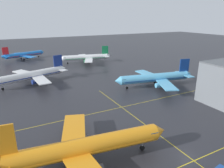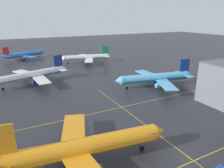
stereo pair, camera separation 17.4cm
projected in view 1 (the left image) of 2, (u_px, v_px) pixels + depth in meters
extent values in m
plane|color=#28282D|center=(187.00, 156.00, 47.84)|extent=(600.00, 600.00, 0.00)
cylinder|color=orange|center=(86.00, 146.00, 44.11)|extent=(33.86, 8.26, 3.99)
cone|color=orange|center=(159.00, 131.00, 50.10)|extent=(3.21, 4.23, 3.91)
cube|color=orange|center=(0.00, 141.00, 37.37)|extent=(5.05, 1.02, 6.30)
cube|color=orange|center=(4.00, 153.00, 41.42)|extent=(4.03, 5.85, 0.25)
cube|color=orange|center=(74.00, 129.00, 51.92)|extent=(10.37, 16.68, 0.42)
cylinder|color=#333338|center=(82.00, 141.00, 49.67)|extent=(3.82, 2.64, 2.21)
cube|color=#385166|center=(151.00, 131.00, 49.12)|extent=(2.35, 3.88, 0.74)
cube|color=orange|center=(86.00, 148.00, 44.27)|extent=(31.19, 7.95, 0.38)
cylinder|color=#99999E|center=(142.00, 144.00, 49.42)|extent=(0.29, 0.29, 1.73)
cylinder|color=black|center=(142.00, 148.00, 49.78)|extent=(1.21, 0.62, 1.16)
cylinder|color=#99999E|center=(80.00, 167.00, 41.79)|extent=(0.29, 0.29, 1.73)
cylinder|color=#99999E|center=(75.00, 151.00, 46.66)|extent=(0.29, 0.29, 1.73)
cylinder|color=black|center=(75.00, 156.00, 47.02)|extent=(1.21, 0.62, 1.16)
cylinder|color=#5BB7E5|center=(154.00, 78.00, 93.87)|extent=(32.71, 10.18, 3.87)
cone|color=#5BB7E5|center=(118.00, 81.00, 89.17)|extent=(3.34, 4.24, 3.79)
cone|color=#5BB7E5|center=(188.00, 74.00, 98.53)|extent=(3.92, 4.24, 3.68)
cube|color=navy|center=(184.00, 65.00, 96.45)|extent=(4.86, 1.32, 6.11)
cube|color=#5BB7E5|center=(181.00, 73.00, 100.74)|extent=(4.23, 5.83, 0.24)
cube|color=#5BB7E5|center=(188.00, 76.00, 95.18)|extent=(4.23, 5.83, 0.24)
cube|color=#5BB7E5|center=(148.00, 74.00, 102.22)|extent=(5.48, 15.34, 0.41)
cube|color=#5BB7E5|center=(166.00, 84.00, 86.45)|extent=(10.90, 16.12, 0.41)
cylinder|color=#5BB7E5|center=(149.00, 79.00, 99.25)|extent=(3.81, 2.77, 2.14)
cylinder|color=#5BB7E5|center=(159.00, 85.00, 89.60)|extent=(3.81, 2.77, 2.14)
cube|color=#385166|center=(123.00, 79.00, 89.62)|extent=(2.49, 3.85, 0.71)
cube|color=navy|center=(154.00, 79.00, 94.02)|extent=(30.16, 9.70, 0.37)
cylinder|color=#99999E|center=(127.00, 85.00, 91.12)|extent=(0.29, 0.29, 1.68)
cylinder|color=black|center=(127.00, 88.00, 91.47)|extent=(1.19, 0.67, 1.12)
cylinder|color=#99999E|center=(155.00, 81.00, 97.61)|extent=(0.29, 0.29, 1.68)
cylinder|color=black|center=(155.00, 83.00, 97.96)|extent=(1.19, 0.67, 1.12)
cylinder|color=#99999E|center=(161.00, 84.00, 92.79)|extent=(0.29, 0.29, 1.68)
cylinder|color=black|center=(161.00, 87.00, 93.14)|extent=(1.19, 0.67, 1.12)
cylinder|color=white|center=(31.00, 75.00, 97.88)|extent=(31.84, 12.99, 3.81)
cone|color=white|center=(63.00, 68.00, 109.52)|extent=(4.13, 4.40, 3.62)
cube|color=navy|center=(58.00, 61.00, 106.43)|extent=(4.71, 1.75, 6.02)
cube|color=white|center=(56.00, 68.00, 110.15)|extent=(4.59, 5.93, 0.24)
cube|color=white|center=(62.00, 70.00, 106.08)|extent=(4.59, 5.93, 0.24)
cube|color=white|center=(25.00, 73.00, 104.51)|extent=(11.84, 15.70, 0.40)
cube|color=white|center=(41.00, 80.00, 92.96)|extent=(6.49, 15.45, 0.40)
cylinder|color=navy|center=(26.00, 77.00, 101.88)|extent=(3.88, 3.01, 2.11)
cylinder|color=navy|center=(36.00, 82.00, 94.81)|extent=(3.88, 3.01, 2.11)
cube|color=navy|center=(31.00, 76.00, 98.03)|extent=(29.39, 12.28, 0.36)
cylinder|color=#99999E|center=(2.00, 86.00, 89.96)|extent=(0.28, 0.28, 1.66)
cylinder|color=black|center=(3.00, 89.00, 90.31)|extent=(1.19, 0.75, 1.10)
cylinder|color=#99999E|center=(33.00, 78.00, 101.75)|extent=(0.28, 0.28, 1.66)
cylinder|color=black|center=(33.00, 80.00, 102.10)|extent=(1.19, 0.75, 1.10)
cylinder|color=#99999E|center=(38.00, 80.00, 98.22)|extent=(0.28, 0.28, 1.66)
cylinder|color=black|center=(38.00, 83.00, 98.57)|extent=(1.19, 0.75, 1.10)
cylinder|color=white|center=(85.00, 57.00, 142.06)|extent=(30.22, 9.50, 3.58)
cone|color=white|center=(61.00, 59.00, 137.76)|extent=(3.10, 3.92, 3.50)
cone|color=white|center=(108.00, 56.00, 146.31)|extent=(3.63, 3.93, 3.40)
cube|color=#197F47|center=(105.00, 50.00, 144.40)|extent=(4.49, 1.23, 5.65)
cube|color=white|center=(105.00, 55.00, 148.37)|extent=(3.93, 5.39, 0.23)
cube|color=white|center=(107.00, 56.00, 143.22)|extent=(3.93, 5.39, 0.23)
cube|color=white|center=(85.00, 56.00, 149.78)|extent=(5.02, 14.16, 0.38)
cube|color=white|center=(89.00, 60.00, 135.19)|extent=(10.11, 14.90, 0.38)
cylinder|color=#2D9956|center=(84.00, 59.00, 147.03)|extent=(3.53, 2.57, 1.98)
cylinder|color=#2D9956|center=(86.00, 61.00, 138.11)|extent=(3.53, 2.57, 1.98)
cube|color=#385166|center=(64.00, 58.00, 138.17)|extent=(2.31, 3.56, 0.66)
cube|color=#197F47|center=(85.00, 58.00, 142.20)|extent=(27.87, 9.06, 0.34)
cylinder|color=#99999E|center=(68.00, 62.00, 139.55)|extent=(0.26, 0.26, 1.55)
cylinder|color=black|center=(68.00, 63.00, 139.87)|extent=(1.10, 0.62, 1.04)
cylinder|color=#99999E|center=(88.00, 60.00, 145.51)|extent=(0.26, 0.26, 1.55)
cylinder|color=black|center=(88.00, 61.00, 145.83)|extent=(1.10, 0.62, 1.04)
cylinder|color=#99999E|center=(89.00, 61.00, 141.05)|extent=(0.26, 0.26, 1.55)
cylinder|color=black|center=(89.00, 63.00, 141.37)|extent=(1.10, 0.62, 1.04)
cylinder|color=blue|center=(24.00, 54.00, 154.41)|extent=(27.30, 12.43, 3.30)
cone|color=blue|center=(43.00, 52.00, 164.88)|extent=(3.21, 3.81, 3.24)
cone|color=blue|center=(3.00, 57.00, 143.64)|extent=(3.67, 3.89, 3.14)
cube|color=red|center=(5.00, 51.00, 144.04)|extent=(4.03, 1.69, 5.21)
cube|color=blue|center=(7.00, 57.00, 143.23)|extent=(4.13, 5.19, 0.21)
cube|color=blue|center=(4.00, 56.00, 146.59)|extent=(4.13, 5.19, 0.21)
cube|color=blue|center=(28.00, 56.00, 149.20)|extent=(10.68, 13.47, 0.35)
cube|color=blue|center=(19.00, 54.00, 158.73)|extent=(6.20, 13.52, 0.35)
cylinder|color=blue|center=(28.00, 57.00, 152.13)|extent=(3.39, 2.71, 1.82)
cylinder|color=blue|center=(22.00, 56.00, 157.96)|extent=(3.39, 2.71, 1.82)
cube|color=#385166|center=(40.00, 52.00, 163.34)|extent=(2.49, 3.39, 0.61)
cube|color=red|center=(24.00, 55.00, 154.54)|extent=(25.22, 11.72, 0.31)
cylinder|color=#99999E|center=(39.00, 55.00, 162.95)|extent=(0.24, 0.24, 1.43)
cylinder|color=black|center=(39.00, 56.00, 163.25)|extent=(1.03, 0.69, 0.96)
cylinder|color=#99999E|center=(24.00, 58.00, 152.41)|extent=(0.24, 0.24, 1.43)
cylinder|color=black|center=(24.00, 59.00, 152.71)|extent=(1.03, 0.69, 0.96)
cylinder|color=#99999E|center=(21.00, 57.00, 155.32)|extent=(0.24, 0.24, 1.43)
cylinder|color=black|center=(21.00, 58.00, 155.62)|extent=(1.03, 0.69, 0.96)
cube|color=yellow|center=(194.00, 161.00, 46.16)|extent=(128.86, 0.20, 0.01)
cube|color=yellow|center=(122.00, 107.00, 73.36)|extent=(128.86, 0.20, 0.01)
cube|color=yellow|center=(150.00, 128.00, 59.76)|extent=(0.20, 71.14, 0.01)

